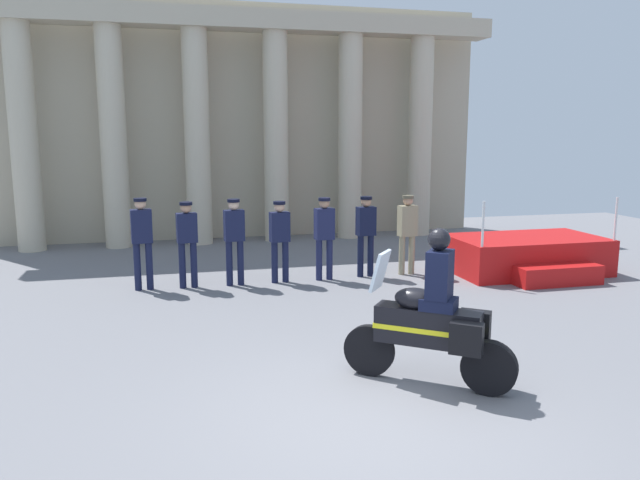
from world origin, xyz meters
TOP-DOWN VIEW (x-y plane):
  - ground_plane at (0.00, 0.00)m, footprint 28.29×28.29m
  - colonnade_backdrop at (-0.06, 11.67)m, footprint 14.37×1.52m
  - reviewing_stand at (5.48, 5.77)m, footprint 3.18×2.32m
  - officer_in_row_0 at (-2.46, 6.28)m, footprint 0.40×0.26m
  - officer_in_row_1 at (-1.63, 6.23)m, footprint 0.40×0.26m
  - officer_in_row_2 at (-0.73, 6.21)m, footprint 0.40×0.26m
  - officer_in_row_3 at (0.18, 6.23)m, footprint 0.40×0.26m
  - officer_in_row_4 at (1.09, 6.23)m, footprint 0.40×0.26m
  - officer_in_row_5 at (2.00, 6.31)m, footprint 0.40×0.26m
  - officer_in_row_6 at (2.92, 6.30)m, footprint 0.40×0.26m
  - motorcycle_with_rider at (0.99, 0.70)m, footprint 1.72×1.38m

SIDE VIEW (x-z plane):
  - ground_plane at x=0.00m, z-range 0.00..0.00m
  - reviewing_stand at x=5.48m, z-range -0.46..1.21m
  - motorcycle_with_rider at x=0.99m, z-range -0.16..1.74m
  - officer_in_row_3 at x=0.18m, z-range 0.15..1.79m
  - officer_in_row_6 at x=2.92m, z-range 0.15..1.83m
  - officer_in_row_1 at x=-1.63m, z-range 0.15..1.83m
  - officer_in_row_5 at x=2.00m, z-range 0.15..1.83m
  - officer_in_row_4 at x=1.09m, z-range 0.15..1.84m
  - officer_in_row_2 at x=-0.73m, z-range 0.16..1.87m
  - officer_in_row_0 at x=-2.46m, z-range 0.16..1.93m
  - colonnade_backdrop at x=-0.06m, z-range 0.20..6.70m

